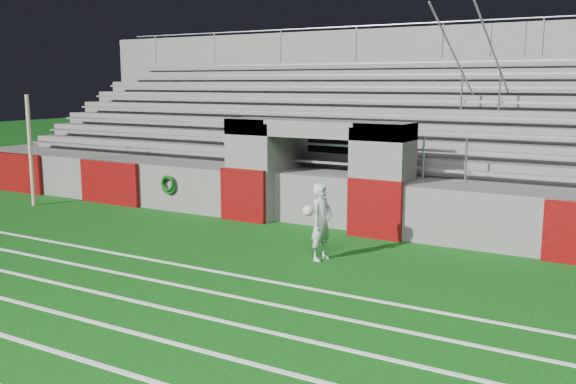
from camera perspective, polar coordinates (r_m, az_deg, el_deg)
The scene contains 6 objects.
ground at distance 13.12m, azimuth -4.76°, elevation -5.81°, with size 90.00×90.00×0.00m, color #0B450D.
field_post at distance 19.72m, azimuth -21.92°, elevation 3.43°, with size 0.11×0.11×3.17m, color tan.
field_markings at distance 9.69m, azimuth -22.42°, elevation -12.21°, with size 28.00×8.09×0.01m.
stadium_structure at distance 19.80m, azimuth 8.59°, elevation 3.76°, with size 26.00×8.48×5.42m.
goalkeeper_with_ball at distance 12.75m, azimuth 2.95°, elevation -2.65°, with size 0.49×0.67×1.54m.
hose_coil at distance 17.80m, azimuth -10.59°, elevation 0.65°, with size 0.51×0.14×0.55m.
Camera 1 is at (7.31, -10.32, 3.50)m, focal length 40.00 mm.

